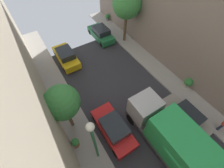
{
  "coord_description": "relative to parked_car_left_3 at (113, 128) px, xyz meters",
  "views": [
    {
      "loc": [
        -5.21,
        0.73,
        12.07
      ],
      "look_at": [
        -0.38,
        8.39,
        0.5
      ],
      "focal_mm": 24.42,
      "sensor_mm": 36.0,
      "label": 1
    }
  ],
  "objects": [
    {
      "name": "parked_car_right_3",
      "position": [
        5.4,
        11.43,
        0.0
      ],
      "size": [
        1.78,
        4.2,
        1.57
      ],
      "color": "#1E6638",
      "rests_on": "ground"
    },
    {
      "name": "lamp_post",
      "position": [
        -1.9,
        -0.93,
        3.03
      ],
      "size": [
        0.44,
        0.44,
        5.47
      ],
      "color": "#26723F",
      "rests_on": "sidewalk_left"
    },
    {
      "name": "ground",
      "position": [
        2.7,
        -4.5,
        -0.72
      ],
      "size": [
        32.0,
        32.0,
        0.0
      ],
      "primitive_type": "plane",
      "color": "#2D2D33"
    },
    {
      "name": "parked_car_left_3",
      "position": [
        0.0,
        0.0,
        0.0
      ],
      "size": [
        1.78,
        4.2,
        1.57
      ],
      "color": "red",
      "rests_on": "ground"
    },
    {
      "name": "potted_plant_1",
      "position": [
        8.48,
        -0.01,
        0.01
      ],
      "size": [
        0.79,
        0.79,
        1.05
      ],
      "color": "#B2A899",
      "rests_on": "sidewalk_right"
    },
    {
      "name": "parked_car_left_4",
      "position": [
        0.0,
        9.73,
        0.0
      ],
      "size": [
        1.78,
        4.2,
        1.57
      ],
      "color": "gold",
      "rests_on": "ground"
    },
    {
      "name": "parked_car_right_2",
      "position": [
        5.4,
        -2.26,
        0.0
      ],
      "size": [
        1.78,
        4.2,
        1.57
      ],
      "color": "gray",
      "rests_on": "ground"
    },
    {
      "name": "sidewalk_right",
      "position": [
        7.7,
        -4.5,
        -0.64
      ],
      "size": [
        2.0,
        44.0,
        0.15
      ],
      "primitive_type": "cube",
      "color": "gray",
      "rests_on": "ground"
    },
    {
      "name": "potted_plant_2",
      "position": [
        8.32,
        14.61,
        -0.09
      ],
      "size": [
        0.62,
        0.62,
        0.89
      ],
      "color": "slate",
      "rests_on": "sidewalk_right"
    },
    {
      "name": "street_tree_1",
      "position": [
        7.64,
        9.39,
        3.91
      ],
      "size": [
        3.11,
        3.11,
        6.07
      ],
      "color": "brown",
      "rests_on": "sidewalk_right"
    },
    {
      "name": "street_tree_0",
      "position": [
        -2.52,
        2.26,
        2.9
      ],
      "size": [
        2.41,
        2.41,
        4.7
      ],
      "color": "brown",
      "rests_on": "sidewalk_left"
    },
    {
      "name": "delivery_truck",
      "position": [
        2.7,
        -2.82,
        1.07
      ],
      "size": [
        2.26,
        6.6,
        3.38
      ],
      "color": "#4C4C51",
      "rests_on": "ground"
    },
    {
      "name": "potted_plant_0",
      "position": [
        -2.93,
        0.62,
        -0.1
      ],
      "size": [
        0.57,
        0.57,
        0.89
      ],
      "color": "brown",
      "rests_on": "sidewalk_left"
    }
  ]
}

